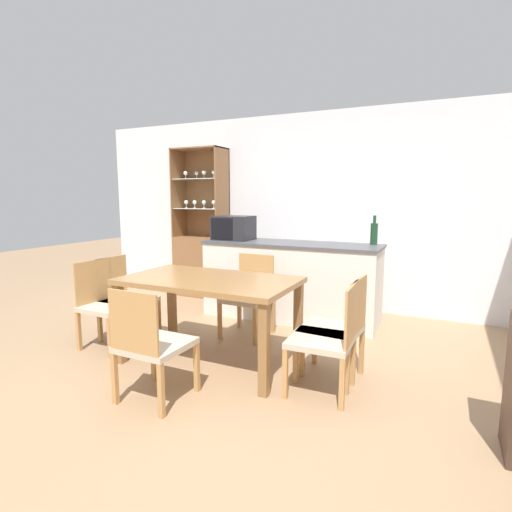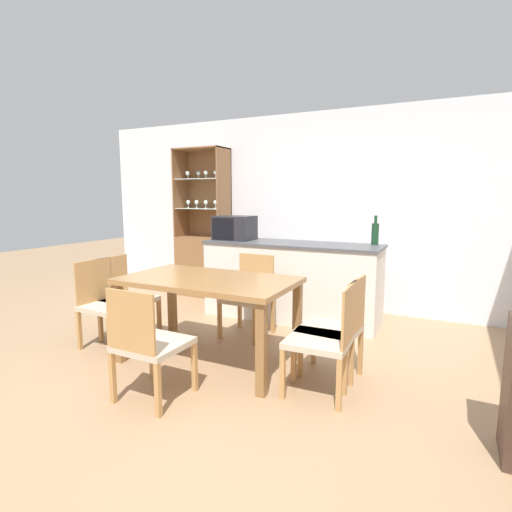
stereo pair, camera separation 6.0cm
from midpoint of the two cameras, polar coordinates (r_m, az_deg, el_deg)
name	(u,v)px [view 2 (the right image)]	position (r m, az deg, el deg)	size (l,w,h in m)	color
ground_plane	(209,383)	(3.34, -6.20, -17.62)	(18.00, 18.00, 0.00)	#A37F5B
wall_back	(315,211)	(5.41, 8.79, 6.36)	(6.80, 0.06, 2.55)	silver
kitchen_counter	(291,281)	(4.83, 5.37, -3.54)	(2.11, 0.65, 0.93)	silver
display_cabinet	(204,254)	(5.98, -7.21, 0.23)	(0.76, 0.40, 2.15)	brown
dining_table	(208,289)	(3.54, -6.36, -4.66)	(1.52, 0.87, 0.76)	olive
dining_chair_side_right_far	(334,329)	(3.29, 11.65, -10.15)	(0.48, 0.48, 0.85)	#C1B299
dining_chair_head_near	(149,344)	(3.01, -14.47, -12.02)	(0.46, 0.46, 0.85)	#C1B299
dining_chair_side_left_near	(107,304)	(4.20, -20.17, -6.41)	(0.47, 0.47, 0.85)	#C1B299
dining_chair_side_left_far	(126,298)	(4.37, -17.72, -5.70)	(0.46, 0.46, 0.85)	#C1B299
dining_chair_head_far	(249,296)	(4.25, -0.61, -5.67)	(0.47, 0.47, 0.85)	#C1B299
dining_chair_side_right_near	(325,339)	(3.06, 10.40, -11.58)	(0.47, 0.47, 0.85)	#C1B299
microwave	(235,228)	(5.04, -2.74, 4.04)	(0.47, 0.37, 0.30)	#232328
wine_bottle	(375,233)	(4.71, 17.00, 3.13)	(0.08, 0.08, 0.33)	#193D23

